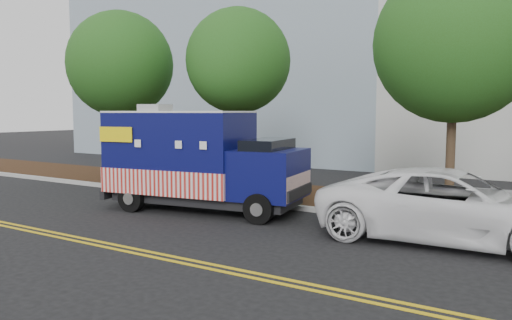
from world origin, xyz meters
The scene contains 11 objects.
ground centered at (0.00, 0.00, 0.00)m, with size 120.00×120.00×0.00m, color black.
curb centered at (0.00, 1.40, 0.07)m, with size 120.00×0.18×0.15m, color #9E9E99.
mulch_strip centered at (0.00, 3.50, 0.07)m, with size 120.00×4.00×0.15m, color black.
centerline_near centered at (0.00, -4.45, 0.01)m, with size 120.00×0.10×0.01m, color gold.
centerline_far centered at (0.00, -4.70, 0.01)m, with size 120.00×0.10×0.01m, color gold.
tree_a centered at (-5.95, 2.73, 5.01)m, with size 4.41×4.41×7.23m.
tree_b centered at (-0.59, 3.62, 4.95)m, with size 3.96×3.96×6.94m.
tree_c centered at (7.28, 2.89, 4.98)m, with size 4.54×4.54×7.25m.
sign_post centered at (-3.96, 1.81, 1.20)m, with size 0.06×0.06×2.40m, color #473828.
food_truck centered at (0.42, -0.24, 1.48)m, with size 6.48×3.17×3.28m.
white_car centered at (7.91, -0.05, 0.85)m, with size 2.83×6.14×1.71m, color white.
Camera 1 is at (10.10, -12.22, 3.05)m, focal length 35.00 mm.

